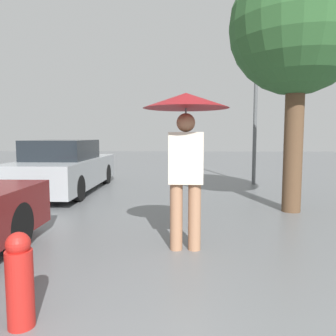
% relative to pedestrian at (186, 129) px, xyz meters
% --- Properties ---
extents(pedestrian, '(1.06, 1.06, 1.97)m').
position_rel_pedestrian_xyz_m(pedestrian, '(0.00, 0.00, 0.00)').
color(pedestrian, '#9E7051').
rests_on(pedestrian, ground_plane).
extents(parked_car_farthest, '(1.65, 4.46, 1.34)m').
position_rel_pedestrian_xyz_m(parked_car_farthest, '(-3.06, 4.33, -0.91)').
color(parked_car_farthest, '#9EA3A8').
rests_on(parked_car_farthest, ground_plane).
extents(tree, '(2.48, 2.48, 4.68)m').
position_rel_pedestrian_xyz_m(tree, '(2.06, 2.20, 1.87)').
color(tree, brown).
rests_on(tree, ground_plane).
extents(street_lamp, '(0.29, 0.29, 4.50)m').
position_rel_pedestrian_xyz_m(street_lamp, '(2.13, 5.75, 1.33)').
color(street_lamp, '#515456').
rests_on(street_lamp, ground_plane).
extents(fire_hydrant, '(0.20, 0.20, 0.73)m').
position_rel_pedestrian_xyz_m(fire_hydrant, '(-1.27, -1.75, -1.17)').
color(fire_hydrant, '#B21E19').
rests_on(fire_hydrant, ground_plane).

